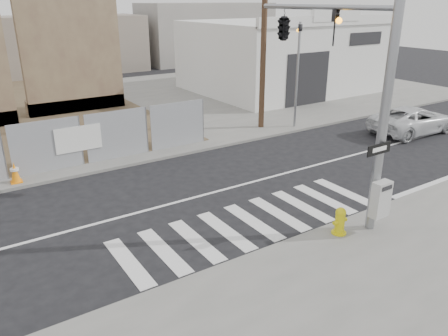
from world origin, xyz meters
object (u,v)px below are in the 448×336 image
fire_hydrant (340,221)px  suv (413,120)px  traffic_cone_d (94,153)px  traffic_cone_c (15,172)px  auto_shop (281,55)px  signal_pole (314,54)px

fire_hydrant → suv: (10.98, 5.29, 0.15)m
suv → traffic_cone_d: bearing=75.7°
suv → traffic_cone_c: size_ratio=6.22×
traffic_cone_c → auto_shop: bearing=23.5°
signal_pole → traffic_cone_d: signal_pole is taller
auto_shop → suv: (-1.52, -12.22, -1.87)m
traffic_cone_d → auto_shop: bearing=25.2°
auto_shop → signal_pole: bearing=-127.5°
fire_hydrant → traffic_cone_c: (-7.00, 9.03, -0.02)m
auto_shop → fire_hydrant: auto_shop is taller
traffic_cone_d → signal_pole: bearing=-56.3°
auto_shop → fire_hydrant: size_ratio=15.00×
signal_pole → fire_hydrant: size_ratio=8.75×
auto_shop → traffic_cone_d: bearing=-154.8°
signal_pole → suv: (9.98, 2.79, -4.11)m
signal_pole → suv: 11.15m
traffic_cone_d → traffic_cone_c: bearing=-165.9°
fire_hydrant → traffic_cone_c: fire_hydrant is taller
fire_hydrant → traffic_cone_d: size_ratio=1.26×
suv → signal_pole: bearing=108.3°
signal_pole → suv: bearing=15.6°
traffic_cone_c → signal_pole: bearing=-39.2°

